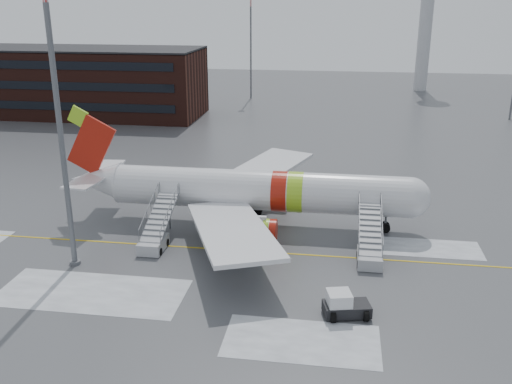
% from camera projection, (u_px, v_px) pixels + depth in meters
% --- Properties ---
extents(ground, '(260.00, 260.00, 0.00)m').
position_uv_depth(ground, '(202.00, 243.00, 51.09)').
color(ground, '#494C4F').
rests_on(ground, ground).
extents(airliner, '(35.03, 32.97, 11.18)m').
position_uv_depth(airliner, '(249.00, 191.00, 54.44)').
color(airliner, silver).
rests_on(airliner, ground).
extents(airstair_fwd, '(2.05, 7.70, 3.48)m').
position_uv_depth(airstair_fwd, '(370.00, 249.00, 47.50)').
color(airstair_fwd, '#A3A5AA').
rests_on(airstair_fwd, ground).
extents(airstair_aft, '(2.05, 7.70, 3.48)m').
position_uv_depth(airstair_aft, '(156.00, 235.00, 50.12)').
color(airstair_aft, '#A5A7AC').
rests_on(airstair_aft, ground).
extents(pushback_tug, '(3.50, 2.94, 1.82)m').
position_uv_depth(pushback_tug, '(344.00, 305.00, 39.25)').
color(pushback_tug, black).
rests_on(pushback_tug, ground).
extents(light_mast_near, '(1.20, 1.20, 25.97)m').
position_uv_depth(light_mast_near, '(57.00, 103.00, 42.83)').
color(light_mast_near, '#595B60').
rests_on(light_mast_near, ground).
extents(terminal_building, '(62.00, 16.11, 12.30)m').
position_uv_depth(terminal_building, '(37.00, 80.00, 106.92)').
color(terminal_building, '#3F1E16').
rests_on(terminal_building, ground).
extents(control_tower, '(6.40, 6.40, 30.00)m').
position_uv_depth(control_tower, '(427.00, 8.00, 129.69)').
color(control_tower, '#B2B5BA').
rests_on(control_tower, ground).
extents(light_mast_far_n, '(1.20, 1.20, 24.25)m').
position_uv_depth(light_mast_far_n, '(251.00, 33.00, 120.75)').
color(light_mast_far_n, '#595B60').
rests_on(light_mast_far_n, ground).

